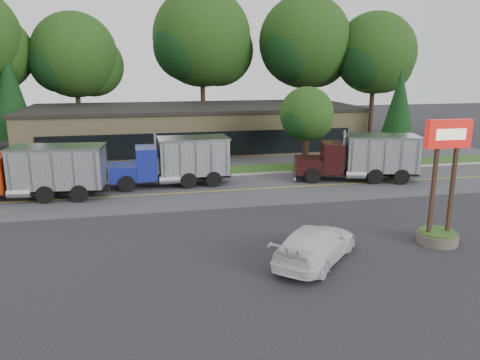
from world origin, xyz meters
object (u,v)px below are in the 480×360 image
Objects in this scene: dump_truck_maroon at (363,156)px; rally_car at (315,244)px; dump_truck_blue at (177,160)px; dump_truck_red at (37,171)px; bilo_sign at (441,203)px.

rally_car is (-8.67, -13.14, -1.02)m from dump_truck_maroon.
rally_car is at bearing 106.68° from dump_truck_blue.
dump_truck_maroon reaches higher than rally_car.
dump_truck_red is 1.19× the size of dump_truck_blue.
bilo_sign reaches higher than rally_car.
bilo_sign is 0.70× the size of dump_truck_blue.
rally_car is (13.80, -12.91, -1.02)m from dump_truck_red.
bilo_sign reaches higher than dump_truck_blue.
rally_car is (-6.53, -0.80, -1.23)m from bilo_sign.
dump_truck_maroon is at bearing -173.59° from dump_truck_red.
rally_car is at bearing -172.98° from bilo_sign.
bilo_sign is at bearing -130.04° from rally_car.
bilo_sign is 1.09× the size of rally_car.
dump_truck_blue is at bearing 129.52° from bilo_sign.
bilo_sign is 17.84m from dump_truck_blue.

